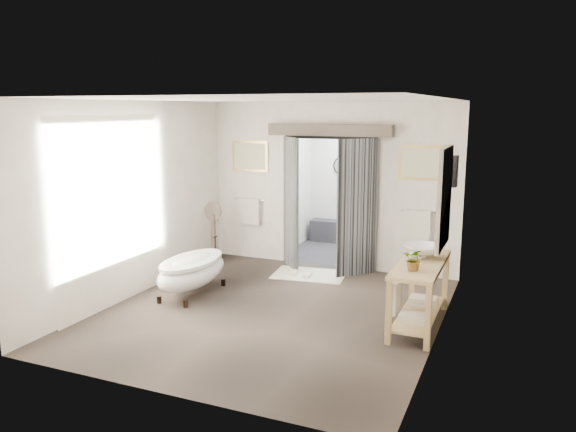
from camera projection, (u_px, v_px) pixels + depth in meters
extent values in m
plane|color=#4C3F36|center=(271.00, 311.00, 7.81)|extent=(5.00, 5.00, 0.00)
cube|color=white|center=(160.00, 253.00, 5.28)|extent=(4.50, 0.02, 2.90)
cube|color=white|center=(134.00, 199.00, 8.40)|extent=(0.02, 5.00, 2.90)
cube|color=white|center=(442.00, 222.00, 6.68)|extent=(0.02, 5.00, 2.90)
cube|color=white|center=(252.00, 181.00, 10.38)|extent=(1.45, 0.02, 2.90)
cube|color=white|center=(418.00, 191.00, 9.22)|extent=(1.45, 0.02, 2.90)
cube|color=white|center=(331.00, 119.00, 9.58)|extent=(1.60, 0.02, 0.60)
cube|color=silver|center=(270.00, 99.00, 7.27)|extent=(4.50, 5.00, 0.02)
cube|color=beige|center=(110.00, 212.00, 7.86)|extent=(0.02, 2.20, 2.70)
cube|color=gray|center=(444.00, 198.00, 6.90)|extent=(0.05, 0.95, 1.25)
cube|color=silver|center=(442.00, 198.00, 6.91)|extent=(0.01, 0.80, 1.10)
cube|color=black|center=(450.00, 171.00, 8.04)|extent=(0.20, 0.20, 0.45)
sphere|color=#FFCC8C|center=(450.00, 171.00, 8.04)|extent=(0.10, 0.10, 0.10)
cube|color=#25252A|center=(346.00, 253.00, 10.98)|extent=(2.20, 2.00, 0.01)
cube|color=silver|center=(348.00, 124.00, 10.51)|extent=(2.20, 2.00, 0.02)
cube|color=white|center=(361.00, 183.00, 11.65)|extent=(2.20, 0.02, 2.50)
cube|color=white|center=(294.00, 187.00, 11.16)|extent=(0.02, 2.00, 2.50)
cube|color=white|center=(404.00, 193.00, 10.32)|extent=(0.02, 2.00, 2.50)
cube|color=#25252A|center=(357.00, 233.00, 11.68)|extent=(2.00, 0.35, 0.45)
cylinder|color=silver|center=(342.00, 166.00, 11.71)|extent=(0.40, 0.03, 0.40)
cylinder|color=silver|center=(380.00, 167.00, 11.40)|extent=(0.40, 0.03, 0.40)
cube|color=black|center=(288.00, 200.00, 10.16)|extent=(0.07, 0.10, 2.30)
cube|color=black|center=(375.00, 206.00, 9.55)|extent=(0.07, 0.10, 2.30)
cube|color=black|center=(331.00, 137.00, 9.64)|extent=(1.67, 0.10, 0.07)
cube|color=black|center=(291.00, 204.00, 9.77)|extent=(0.53, 0.65, 2.30)
cube|color=black|center=(357.00, 208.00, 9.31)|extent=(0.53, 0.65, 2.30)
cube|color=brown|center=(329.00, 130.00, 9.53)|extent=(2.20, 0.20, 0.20)
cube|color=tan|center=(250.00, 156.00, 10.29)|extent=(0.72, 0.03, 0.57)
cube|color=beige|center=(250.00, 156.00, 10.27)|extent=(0.62, 0.01, 0.47)
cube|color=tan|center=(421.00, 162.00, 9.10)|extent=(0.72, 0.03, 0.57)
cube|color=beige|center=(421.00, 162.00, 9.09)|extent=(0.62, 0.01, 0.47)
cylinder|color=silver|center=(250.00, 199.00, 10.40)|extent=(0.60, 0.02, 0.02)
cube|color=beige|center=(249.00, 211.00, 10.42)|extent=(0.42, 0.08, 0.48)
cylinder|color=silver|center=(418.00, 211.00, 9.22)|extent=(0.60, 0.02, 0.02)
cube|color=beige|center=(417.00, 225.00, 9.24)|extent=(0.42, 0.08, 0.48)
cylinder|color=black|center=(159.00, 300.00, 8.14)|extent=(0.07, 0.07, 0.11)
cylinder|color=black|center=(186.00, 304.00, 7.97)|extent=(0.07, 0.07, 0.11)
cylinder|color=black|center=(199.00, 279.00, 9.12)|extent=(0.07, 0.07, 0.11)
cylinder|color=black|center=(223.00, 282.00, 8.95)|extent=(0.07, 0.07, 0.11)
ellipsoid|color=white|center=(192.00, 272.00, 8.49)|extent=(0.69, 1.54, 0.49)
cylinder|color=black|center=(215.00, 242.00, 9.07)|extent=(0.03, 0.03, 0.20)
cube|color=tan|center=(389.00, 310.00, 6.66)|extent=(0.07, 0.07, 0.85)
cube|color=tan|center=(428.00, 316.00, 6.48)|extent=(0.07, 0.07, 0.85)
cube|color=tan|center=(412.00, 277.00, 8.00)|extent=(0.07, 0.07, 0.85)
cube|color=tan|center=(445.00, 280.00, 7.82)|extent=(0.07, 0.07, 0.85)
cube|color=tan|center=(421.00, 264.00, 7.16)|extent=(0.55, 1.60, 0.05)
cube|color=tan|center=(418.00, 314.00, 7.29)|extent=(0.45, 1.50, 0.03)
cylinder|color=silver|center=(399.00, 279.00, 7.31)|extent=(0.02, 1.40, 0.02)
cube|color=beige|center=(396.00, 297.00, 7.21)|extent=(0.06, 0.34, 0.42)
cube|color=beige|center=(414.00, 318.00, 6.96)|extent=(0.35, 0.25, 0.10)
cube|color=beige|center=(423.00, 300.00, 7.59)|extent=(0.35, 0.25, 0.10)
cube|color=brown|center=(214.00, 262.00, 10.18)|extent=(0.22, 0.22, 0.08)
cylinder|color=brown|center=(213.00, 237.00, 10.09)|extent=(0.09, 0.09, 0.85)
cylinder|color=silver|center=(213.00, 211.00, 10.02)|extent=(0.30, 0.02, 0.30)
cylinder|color=brown|center=(213.00, 211.00, 10.01)|extent=(0.34, 0.01, 0.34)
cube|color=white|center=(309.00, 275.00, 9.52)|extent=(1.29, 0.95, 0.01)
cube|color=beige|center=(294.00, 273.00, 9.50)|extent=(0.15, 0.29, 0.05)
cube|color=beige|center=(308.00, 275.00, 9.41)|extent=(0.15, 0.29, 0.05)
imported|color=white|center=(422.00, 251.00, 7.38)|extent=(0.65, 0.65, 0.17)
imported|color=gray|center=(414.00, 259.00, 6.77)|extent=(0.29, 0.26, 0.28)
imported|color=gray|center=(413.00, 255.00, 7.16)|extent=(0.10, 0.10, 0.18)
imported|color=gray|center=(428.00, 244.00, 7.76)|extent=(0.16, 0.16, 0.18)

